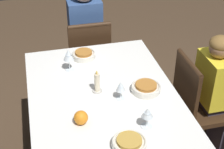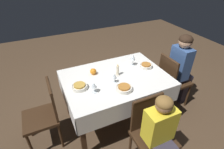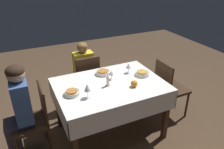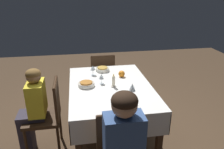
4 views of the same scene
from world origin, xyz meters
The scene contains 13 objects.
dining_table centered at (0.00, 0.00, 0.68)m, with size 1.37×0.97×0.78m.
chair_east centered at (0.95, -0.07, 0.51)m, with size 0.41×0.41×0.91m.
chair_south centered at (0.07, -0.75, 0.51)m, with size 0.41×0.41×0.91m.
person_adult_denim centered at (1.10, -0.07, 0.69)m, with size 0.34×0.30×1.21m.
person_child_yellow centered at (0.07, -0.91, 0.59)m, with size 0.30×0.33×1.07m.
bowl_east centered at (0.50, 0.04, 0.80)m, with size 0.18×0.18×0.06m.
wine_glass_east centered at (0.36, 0.17, 0.90)m, with size 0.08×0.08×0.17m.
bowl_south centered at (-0.03, -0.29, 0.80)m, with size 0.20×0.20×0.06m.
wine_glass_south centered at (-0.07, -0.10, 0.87)m, with size 0.06×0.06×0.13m.
bowl_west centered at (-0.50, -0.03, 0.80)m, with size 0.19×0.19×0.06m.
wine_glass_west centered at (-0.36, -0.18, 0.87)m, with size 0.07×0.07×0.14m.
candle_centerpiece centered at (0.04, 0.03, 0.84)m, with size 0.06×0.06×0.16m.
orange_fruit centered at (-0.24, 0.19, 0.82)m, with size 0.08×0.08×0.08m, color orange.
Camera 1 is at (-1.78, 0.38, 2.14)m, focal length 55.00 mm.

